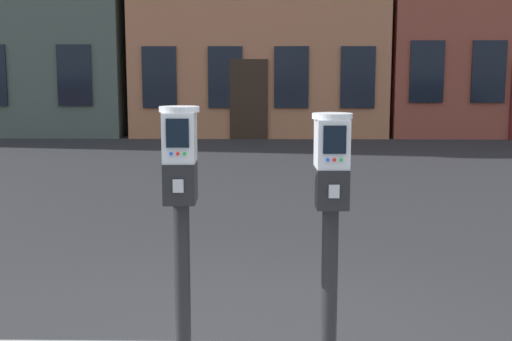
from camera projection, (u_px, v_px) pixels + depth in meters
parking_meter_near_kerb at (181, 191)px, 3.60m from camera, size 0.22×0.26×1.47m
parking_meter_twin_adjacent at (331, 196)px, 3.59m from camera, size 0.22×0.26×1.43m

